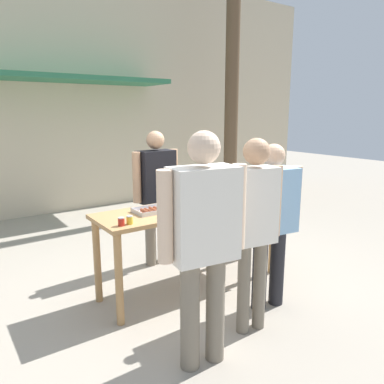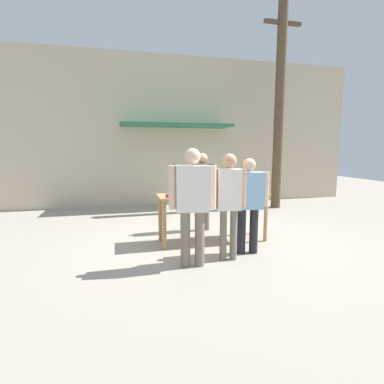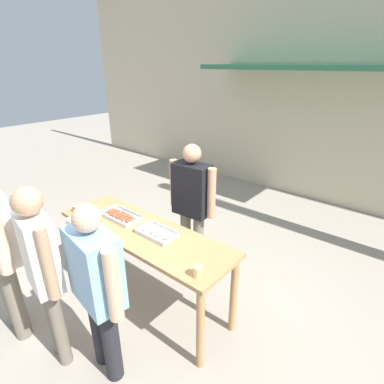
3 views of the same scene
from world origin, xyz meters
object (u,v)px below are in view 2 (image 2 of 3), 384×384
Objects in this scene: person_server_behind_table at (202,185)px; person_customer_with_cup at (248,198)px; food_tray_buns at (221,193)px; beer_cup at (262,191)px; person_customer_holding_hotdog at (193,198)px; utility_pole at (279,104)px; food_tray_sausages at (192,194)px; person_customer_waiting_in_line at (229,197)px; condiment_jar_ketchup at (172,196)px; condiment_jar_mustard at (167,196)px.

person_server_behind_table is 1.04× the size of person_customer_with_cup.
beer_cup reaches higher than food_tray_buns.
food_tray_buns is 0.83m from person_customer_with_cup.
person_customer_holding_hotdog is 0.30× the size of utility_pole.
food_tray_sausages is 4.88× the size of beer_cup.
food_tray_sausages is at bearing -96.02° from person_customer_holding_hotdog.
person_customer_holding_hotdog reaches higher than beer_cup.
person_server_behind_table reaches higher than food_tray_sausages.
person_server_behind_table is 1.99m from person_customer_holding_hotdog.
utility_pole is at bearing 55.90° from beer_cup.
person_customer_waiting_in_line is at bearing -128.38° from utility_pole.
condiment_jar_ketchup is at bearing -36.49° from person_customer_waiting_in_line.
condiment_jar_ketchup reaches higher than food_tray_buns.
person_server_behind_table is (-0.87, 0.97, 0.03)m from beer_cup.
person_customer_waiting_in_line is at bearing -96.79° from person_server_behind_table.
beer_cup is 1.30m from person_server_behind_table.
person_customer_waiting_in_line reaches higher than food_tray_sausages.
condiment_jar_ketchup is (-0.98, -0.24, 0.02)m from food_tray_buns.
person_customer_holding_hotdog is (-1.55, -0.89, 0.08)m from beer_cup.
person_customer_waiting_in_line is at bearing 33.93° from person_customer_with_cup.
person_server_behind_table is 0.94× the size of person_customer_holding_hotdog.
person_customer_waiting_in_line is (-0.08, -1.75, 0.04)m from person_server_behind_table.
person_customer_holding_hotdog is 5.50m from utility_pole.
person_customer_with_cup is 0.95× the size of person_customer_waiting_in_line.
utility_pole is at bearing 29.77° from person_server_behind_table.
person_customer_waiting_in_line reaches higher than condiment_jar_ketchup.
condiment_jar_mustard and condiment_jar_ketchup have the same top height.
person_server_behind_table is (0.83, 0.98, 0.04)m from condiment_jar_ketchup.
food_tray_buns is at bearing -93.83° from person_customer_waiting_in_line.
condiment_jar_ketchup is 0.04× the size of person_customer_holding_hotdog.
condiment_jar_ketchup is 0.05× the size of person_server_behind_table.
beer_cup is 1.23m from person_customer_waiting_in_line.
food_tray_sausages is 0.28× the size of person_customer_waiting_in_line.
beer_cup is (1.28, -0.23, 0.03)m from food_tray_sausages.
person_customer_holding_hotdog is (-0.68, -1.86, 0.06)m from person_server_behind_table.
food_tray_buns is at bearing -0.08° from food_tray_sausages.
food_tray_buns is 0.23× the size of person_customer_holding_hotdog.
condiment_jar_ketchup is 0.90m from person_customer_holding_hotdog.
utility_pole is (2.82, 1.90, 2.01)m from person_server_behind_table.
person_server_behind_table is 1.75m from person_customer_waiting_in_line.
food_tray_sausages is 0.56m from condiment_jar_mustard.
utility_pole reaches higher than food_tray_buns.
food_tray_sausages is at bearing -123.25° from person_server_behind_table.
utility_pole reaches higher than person_customer_with_cup.
utility_pole is (3.64, 2.88, 2.05)m from condiment_jar_ketchup.
person_customer_holding_hotdog is (-0.27, -1.13, 0.12)m from food_tray_sausages.
food_tray_buns is 0.25× the size of person_server_behind_table.
food_tray_buns is 1.01m from condiment_jar_ketchup.
food_tray_sausages is 1.30m from beer_cup.
person_customer_with_cup is 0.27× the size of utility_pole.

